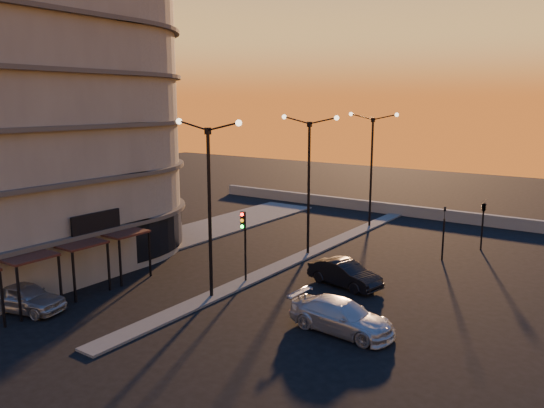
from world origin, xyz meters
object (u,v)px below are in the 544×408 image
at_px(traffic_light_main, 244,235).
at_px(car_hatchback, 24,297).
at_px(streetlamp_mid, 309,174).
at_px(car_sedan, 345,274).
at_px(car_wagon, 342,316).

bearing_deg(traffic_light_main, car_hatchback, -123.96).
relative_size(streetlamp_mid, traffic_light_main, 2.24).
height_order(traffic_light_main, car_sedan, traffic_light_main).
bearing_deg(car_hatchback, car_sedan, -57.39).
bearing_deg(car_wagon, car_sedan, 29.19).
relative_size(traffic_light_main, car_wagon, 0.84).
height_order(streetlamp_mid, car_sedan, streetlamp_mid).
bearing_deg(traffic_light_main, streetlamp_mid, 90.00).
xyz_separation_m(traffic_light_main, car_hatchback, (-6.50, -9.65, -2.14)).
bearing_deg(streetlamp_mid, car_hatchback, -111.17).
xyz_separation_m(car_sedan, car_wagon, (2.71, -5.56, 0.00)).
relative_size(car_hatchback, car_wagon, 0.87).
bearing_deg(streetlamp_mid, car_sedan, -40.27).
distance_m(streetlamp_mid, car_sedan, 8.16).
distance_m(traffic_light_main, car_wagon, 8.44).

